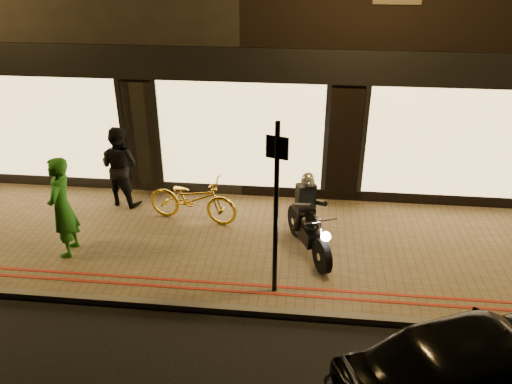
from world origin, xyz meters
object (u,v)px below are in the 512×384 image
Objects in this scene: sign_post at (276,203)px; person_green at (62,207)px; parked_car at (484,367)px; motorcycle at (308,223)px; bicycle_gold at (193,199)px.

person_green is (-3.95, 0.74, -0.71)m from sign_post.
motorcycle is at bearing 10.35° from parked_car.
parked_car is (4.65, -4.12, 0.03)m from bicycle_gold.
parked_car is at bearing -77.91° from motorcycle.
motorcycle reaches higher than parked_car.
sign_post is at bearing -129.84° from bicycle_gold.
person_green reaches higher than bicycle_gold.
sign_post is (-0.52, -1.28, 1.06)m from motorcycle.
person_green reaches higher than parked_car.
bicycle_gold is 0.50× the size of parked_car.
motorcycle is at bearing 67.64° from sign_post.
motorcycle is 2.58m from bicycle_gold.
motorcycle is 3.91m from parked_car.
sign_post reaches higher than person_green.
parked_car is (6.72, -2.67, -0.43)m from person_green.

